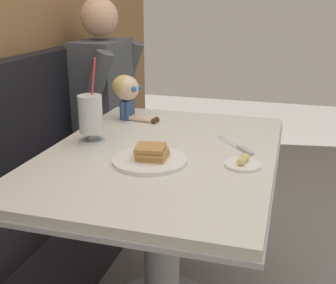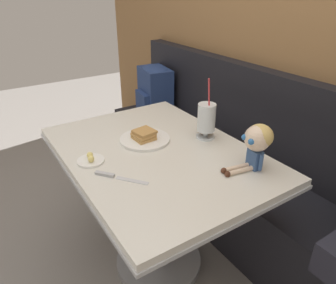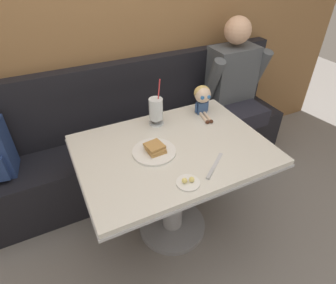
# 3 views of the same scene
# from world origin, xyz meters

# --- Properties ---
(ground_plane) EXTENTS (8.00, 8.00, 0.00)m
(ground_plane) POSITION_xyz_m (0.00, 0.00, 0.00)
(ground_plane) COLOR gray
(wood_panel_wall) EXTENTS (4.40, 0.08, 2.40)m
(wood_panel_wall) POSITION_xyz_m (0.00, 1.05, 1.20)
(wood_panel_wall) COLOR olive
(wood_panel_wall) RESTS_ON ground
(booth_bench) EXTENTS (2.60, 0.48, 1.00)m
(booth_bench) POSITION_xyz_m (0.00, 0.81, 0.33)
(booth_bench) COLOR black
(booth_bench) RESTS_ON ground
(diner_table) EXTENTS (1.11, 0.81, 0.74)m
(diner_table) POSITION_xyz_m (0.00, 0.18, 0.54)
(diner_table) COLOR silver
(diner_table) RESTS_ON ground
(toast_plate) EXTENTS (0.25, 0.25, 0.06)m
(toast_plate) POSITION_xyz_m (-0.12, 0.18, 0.76)
(toast_plate) COLOR white
(toast_plate) RESTS_ON diner_table
(milkshake_glass) EXTENTS (0.10, 0.10, 0.32)m
(milkshake_glass) POSITION_xyz_m (0.02, 0.46, 0.84)
(milkshake_glass) COLOR silver
(milkshake_glass) RESTS_ON diner_table
(butter_saucer) EXTENTS (0.12, 0.12, 0.04)m
(butter_saucer) POSITION_xyz_m (-0.07, -0.12, 0.75)
(butter_saucer) COLOR white
(butter_saucer) RESTS_ON diner_table
(butter_knife) EXTENTS (0.20, 0.16, 0.01)m
(butter_knife) POSITION_xyz_m (0.09, -0.09, 0.74)
(butter_knife) COLOR silver
(butter_knife) RESTS_ON diner_table
(seated_doll) EXTENTS (0.13, 0.23, 0.20)m
(seated_doll) POSITION_xyz_m (0.36, 0.45, 0.87)
(seated_doll) COLOR #385689
(seated_doll) RESTS_ON diner_table
(backpack) EXTENTS (0.33, 0.28, 0.41)m
(backpack) POSITION_xyz_m (-1.03, 0.78, 0.66)
(backpack) COLOR navy
(backpack) RESTS_ON booth_bench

